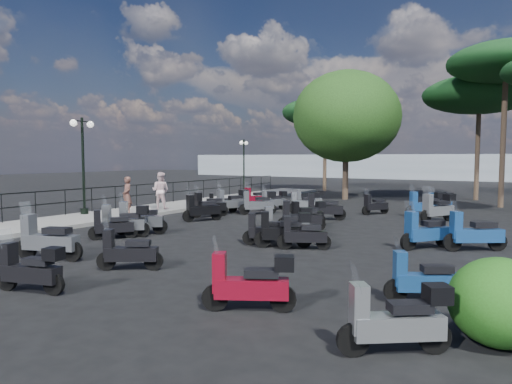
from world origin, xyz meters
The scene contains 44 objects.
ground centered at (0.00, 0.00, 0.00)m, with size 120.00×120.00×0.00m, color black.
sidewalk centered at (-6.50, 3.00, 0.07)m, with size 3.00×30.00×0.15m, color slate.
railing centered at (-7.80, 2.80, 0.90)m, with size 0.04×26.04×1.10m.
lamp_post_1 centered at (-7.39, -1.34, 2.53)m, with size 0.39×1.23×4.18m.
lamp_post_2 centered at (-7.52, 11.65, 2.25)m, with size 0.40×1.08×3.68m.
woman centered at (-5.79, -0.36, 0.97)m, with size 0.60×0.39×1.64m, color brown.
pedestrian_far centered at (-5.91, 1.84, 1.03)m, with size 0.86×0.67×1.77m, color beige.
scooter_1 centered at (-2.08, -3.94, 0.52)m, with size 1.53×1.08×1.37m.
scooter_2 centered at (-2.07, -3.27, 0.50)m, with size 1.53×1.16×1.44m.
scooter_3 centered at (-3.29, 3.12, 0.41)m, with size 1.27×0.95×1.19m.
scooter_4 centered at (-2.70, 3.19, 0.54)m, with size 1.03×1.67×1.44m.
scooter_5 centered at (-3.26, 6.19, 0.46)m, with size 0.85×1.55×1.31m.
scooter_6 centered at (-1.16, -7.31, 0.51)m, with size 1.79×0.85×1.48m.
scooter_7 centered at (-2.13, -4.40, 0.42)m, with size 1.02×1.27×1.22m.
scooter_8 centered at (-2.27, 0.40, 0.49)m, with size 0.96×1.63×1.41m.
scooter_9 centered at (-1.41, 3.46, 0.53)m, with size 1.41×1.30×1.39m.
scooter_10 centered at (0.03, 5.31, 0.48)m, with size 1.33×1.12×1.27m.
scooter_11 centered at (-1.70, 5.42, 0.46)m, with size 0.93×1.38×1.22m.
scooter_12 centered at (1.13, -9.22, 0.46)m, with size 1.50×0.65×1.22m.
scooter_13 centered at (1.38, -6.98, 0.42)m, with size 1.35×0.92×1.22m.
scooter_14 centered at (2.59, -2.67, 0.42)m, with size 1.40×0.85×1.22m.
scooter_15 centered at (2.05, 1.34, 0.47)m, with size 1.09×1.30×1.24m.
scooter_16 centered at (1.89, 3.25, 0.49)m, with size 1.62×1.01×1.42m.
scooter_17 centered at (-0.37, 6.69, 0.48)m, with size 1.44×0.96×1.27m.
scooter_18 centered at (5.31, -7.91, 0.48)m, with size 1.48×0.93×1.28m.
scooter_19 centered at (3.21, -2.74, 0.51)m, with size 1.52×1.03×1.35m.
scooter_20 centered at (2.77, -1.76, 0.52)m, with size 1.47×1.19×1.38m.
scooter_21 centered at (2.31, 0.18, 0.48)m, with size 1.54×1.03×1.38m.
scooter_22 centered at (6.06, 5.18, 0.56)m, with size 1.11×1.69×1.48m.
scooter_23 centered at (3.14, 6.29, 0.42)m, with size 0.91×1.32×1.20m.
scooter_24 centered at (7.86, -8.35, 0.47)m, with size 1.33×1.04×1.24m.
scooter_25 centered at (7.71, -5.87, 0.41)m, with size 1.34×0.86×1.19m.
scooter_26 centered at (6.74, -0.81, 0.49)m, with size 1.16×1.47×1.40m.
scooter_27 centered at (7.96, -0.43, 0.50)m, with size 1.55×1.11×1.43m.
scooter_28 centered at (5.30, 6.66, 0.54)m, with size 1.50×1.28×1.43m.
scooter_29 centered at (5.67, 7.97, 0.48)m, with size 0.95×1.47×1.29m.
scooter_30 centered at (-2.81, 1.58, 0.49)m, with size 0.96×1.63×1.41m.
scooter_31 centered at (3.81, -2.73, 0.42)m, with size 1.40×0.85×1.22m.
broadleaf_tree centered at (-0.72, 12.80, 5.12)m, with size 6.63×6.63×7.95m.
pine_0 centered at (6.30, 16.60, 6.41)m, with size 6.67×6.67×7.59m.
pine_1 centered at (7.87, 12.75, 7.49)m, with size 5.83×5.83×8.54m.
pine_2 centered at (-4.67, 18.88, 6.10)m, with size 6.75×6.75×7.30m.
shrub_far centered at (9.00, -7.30, 0.62)m, with size 1.37×1.37×1.23m, color #215215.
distant_hills centered at (0.00, 45.00, 1.50)m, with size 70.00×8.00×3.00m, color gray.
Camera 1 is at (9.34, -14.31, 2.61)m, focal length 32.00 mm.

